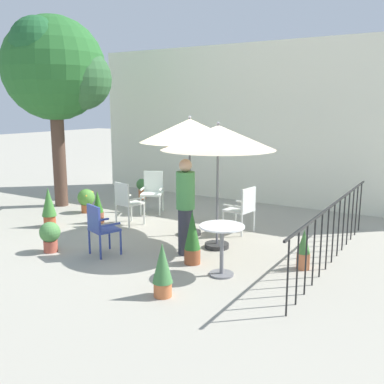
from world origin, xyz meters
TOP-DOWN VIEW (x-y plane):
  - ground_plane at (0.00, 0.00)m, footprint 60.00×60.00m
  - villa_facade at (0.00, 3.76)m, footprint 9.68×0.30m
  - terrace_railing at (3.04, -0.00)m, footprint 0.03×4.77m
  - shade_tree at (-3.95, 0.70)m, footprint 2.63×2.50m
  - patio_umbrella_0 at (1.06, -0.30)m, footprint 2.02×2.02m
  - patio_umbrella_1 at (0.21, 0.15)m, footprint 1.93×1.93m
  - cafe_table_0 at (1.75, -1.43)m, footprint 0.68×0.68m
  - patio_chair_0 at (-1.53, 1.28)m, footprint 0.65×0.66m
  - patio_chair_1 at (-0.45, -1.69)m, footprint 0.54×0.54m
  - patio_chair_2 at (-1.30, 0.04)m, footprint 0.54×0.54m
  - patio_chair_3 at (1.06, 0.81)m, footprint 0.55×0.56m
  - potted_plant_0 at (-2.70, 2.39)m, footprint 0.31×0.31m
  - potted_plant_1 at (-1.98, -0.13)m, footprint 0.25×0.25m
  - potted_plant_2 at (-1.34, -2.02)m, footprint 0.36×0.36m
  - potted_plant_3 at (2.73, -0.53)m, footprint 0.21×0.21m
  - potted_plant_4 at (1.42, -2.52)m, footprint 0.28×0.28m
  - potted_plant_5 at (1.10, -1.23)m, footprint 0.27×0.27m
  - potted_plant_6 at (-2.66, -0.88)m, footprint 0.31×0.31m
  - potted_plant_7 at (-2.89, 0.45)m, footprint 0.41×0.41m
  - standing_person at (0.76, -0.88)m, footprint 0.44×0.44m

SIDE VIEW (x-z plane):
  - ground_plane at x=0.00m, z-range 0.00..0.00m
  - potted_plant_2 at x=-1.34m, z-range 0.04..0.58m
  - potted_plant_3 at x=2.73m, z-range -0.01..0.64m
  - potted_plant_7 at x=-2.89m, z-range 0.04..0.61m
  - potted_plant_0 at x=-2.70m, z-range 0.05..0.62m
  - potted_plant_1 at x=-1.98m, z-range -0.01..0.70m
  - potted_plant_4 at x=1.42m, z-range 0.01..0.77m
  - potted_plant_5 at x=1.10m, z-range -0.01..0.88m
  - potted_plant_6 at x=-2.66m, z-range 0.03..0.87m
  - patio_chair_1 at x=-0.45m, z-range 0.07..0.96m
  - cafe_table_0 at x=1.75m, z-range 0.15..0.93m
  - patio_chair_3 at x=1.06m, z-range 0.07..1.01m
  - patio_chair_2 at x=-1.30m, z-range 0.08..1.02m
  - patio_chair_0 at x=-1.53m, z-range 0.07..1.06m
  - terrace_railing at x=3.04m, z-range 0.17..1.19m
  - standing_person at x=0.76m, z-range 0.03..1.69m
  - patio_umbrella_0 at x=1.06m, z-range 0.84..3.11m
  - patio_umbrella_1 at x=0.21m, z-range 0.87..3.22m
  - villa_facade at x=0.00m, z-range 0.00..4.11m
  - shade_tree at x=-3.95m, z-range 1.08..5.75m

